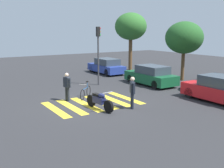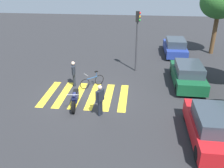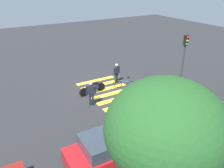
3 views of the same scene
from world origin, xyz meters
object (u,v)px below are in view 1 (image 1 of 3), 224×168
traffic_light_pole (98,46)px  police_motorcycle (99,101)px  car_blue_hatchback (106,66)px  officer_by_motorcycle (132,91)px  officer_on_foot (67,85)px  leaning_bicycle (86,92)px  car_red_convertible (219,89)px  car_green_compact (151,76)px

traffic_light_pole → police_motorcycle: bearing=-29.7°
car_blue_hatchback → officer_by_motorcycle: bearing=-25.1°
officer_on_foot → car_blue_hatchback: (-7.40, 7.23, -0.26)m
leaning_bicycle → officer_by_motorcycle: bearing=17.4°
leaning_bicycle → car_blue_hatchback: bearing=140.8°
police_motorcycle → leaning_bicycle: bearing=169.0°
car_blue_hatchback → car_red_convertible: car_red_convertible is taller
officer_on_foot → traffic_light_pole: 5.30m
officer_by_motorcycle → car_red_convertible: officer_by_motorcycle is taller
car_blue_hatchback → traffic_light_pole: traffic_light_pole is taller
traffic_light_pole → officer_by_motorcycle: bearing=-14.6°
leaning_bicycle → car_green_compact: car_green_compact is taller
officer_on_foot → car_green_compact: officer_on_foot is taller
police_motorcycle → leaning_bicycle: size_ratio=1.62×
officer_by_motorcycle → traffic_light_pole: 6.85m
car_blue_hatchback → car_red_convertible: (12.21, 0.07, 0.03)m
officer_by_motorcycle → car_green_compact: bearing=130.8°
officer_on_foot → car_green_compact: size_ratio=0.38×
car_green_compact → traffic_light_pole: 4.50m
officer_by_motorcycle → traffic_light_pole: traffic_light_pole is taller
officer_by_motorcycle → car_blue_hatchback: officer_by_motorcycle is taller
leaning_bicycle → officer_on_foot: officer_on_foot is taller
car_blue_hatchback → car_green_compact: bearing=0.2°
officer_by_motorcycle → car_green_compact: officer_by_motorcycle is taller
police_motorcycle → traffic_light_pole: 6.84m
car_blue_hatchback → officer_on_foot: bearing=-44.3°
car_blue_hatchback → traffic_light_pole: (4.34, -3.36, 2.20)m
car_green_compact → car_red_convertible: (5.85, 0.05, 0.02)m
officer_on_foot → car_blue_hatchback: bearing=135.7°
police_motorcycle → car_green_compact: car_green_compact is taller
officer_by_motorcycle → car_blue_hatchback: size_ratio=0.40×
police_motorcycle → car_blue_hatchback: (-9.89, 6.53, 0.22)m
officer_by_motorcycle → officer_on_foot: bearing=-146.2°
car_blue_hatchback → car_green_compact: 6.36m
leaning_bicycle → traffic_light_pole: size_ratio=0.31×
officer_on_foot → car_red_convertible: 8.74m
officer_on_foot → officer_by_motorcycle: officer_by_motorcycle is taller
leaning_bicycle → car_red_convertible: 7.78m
officer_on_foot → car_red_convertible: officer_on_foot is taller
car_green_compact → car_red_convertible: bearing=0.5°
leaning_bicycle → car_red_convertible: car_red_convertible is taller
police_motorcycle → officer_on_foot: officer_on_foot is taller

